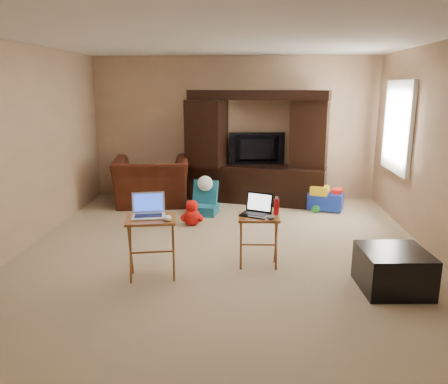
# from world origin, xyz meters

# --- Properties ---
(floor) EXTENTS (5.50, 5.50, 0.00)m
(floor) POSITION_xyz_m (0.00, 0.00, 0.00)
(floor) COLOR tan
(floor) RESTS_ON ground
(ceiling) EXTENTS (5.50, 5.50, 0.00)m
(ceiling) POSITION_xyz_m (0.00, 0.00, 2.50)
(ceiling) COLOR silver
(ceiling) RESTS_ON ground
(wall_back) EXTENTS (5.00, 0.00, 5.00)m
(wall_back) POSITION_xyz_m (0.00, 2.75, 1.25)
(wall_back) COLOR tan
(wall_back) RESTS_ON ground
(wall_front) EXTENTS (5.00, 0.00, 5.00)m
(wall_front) POSITION_xyz_m (0.00, -2.75, 1.25)
(wall_front) COLOR tan
(wall_front) RESTS_ON ground
(wall_left) EXTENTS (0.00, 5.50, 5.50)m
(wall_left) POSITION_xyz_m (-2.50, 0.00, 1.25)
(wall_left) COLOR tan
(wall_left) RESTS_ON ground
(wall_right) EXTENTS (0.00, 5.50, 5.50)m
(wall_right) POSITION_xyz_m (2.50, 0.00, 1.25)
(wall_right) COLOR tan
(wall_right) RESTS_ON ground
(window_pane) EXTENTS (0.00, 1.20, 1.20)m
(window_pane) POSITION_xyz_m (2.48, 1.55, 1.40)
(window_pane) COLOR white
(window_pane) RESTS_ON ground
(window_frame) EXTENTS (0.06, 1.14, 1.34)m
(window_frame) POSITION_xyz_m (2.46, 1.55, 1.40)
(window_frame) COLOR white
(window_frame) RESTS_ON ground
(entertainment_center) EXTENTS (2.42, 1.13, 1.92)m
(entertainment_center) POSITION_xyz_m (0.42, 2.43, 0.96)
(entertainment_center) COLOR black
(entertainment_center) RESTS_ON floor
(television) EXTENTS (0.98, 0.22, 0.56)m
(television) POSITION_xyz_m (0.42, 2.49, 0.92)
(television) COLOR black
(television) RESTS_ON entertainment_center
(recliner) EXTENTS (1.39, 1.26, 0.80)m
(recliner) POSITION_xyz_m (-1.38, 2.13, 0.40)
(recliner) COLOR #43190E
(recliner) RESTS_ON floor
(child_rocker) EXTENTS (0.47, 0.52, 0.53)m
(child_rocker) POSITION_xyz_m (-0.42, 1.58, 0.27)
(child_rocker) COLOR #16607C
(child_rocker) RESTS_ON floor
(plush_toy) EXTENTS (0.35, 0.29, 0.39)m
(plush_toy) POSITION_xyz_m (-0.54, 1.00, 0.19)
(plush_toy) COLOR red
(plush_toy) RESTS_ON floor
(push_toy) EXTENTS (0.66, 0.56, 0.42)m
(push_toy) POSITION_xyz_m (1.54, 1.91, 0.21)
(push_toy) COLOR #1836C7
(push_toy) RESTS_ON floor
(ottoman) EXTENTS (0.68, 0.68, 0.41)m
(ottoman) POSITION_xyz_m (1.73, -0.93, 0.20)
(ottoman) COLOR black
(ottoman) RESTS_ON floor
(tray_table_left) EXTENTS (0.57, 0.49, 0.66)m
(tray_table_left) POSITION_xyz_m (-0.72, -0.80, 0.33)
(tray_table_left) COLOR #A66728
(tray_table_left) RESTS_ON floor
(tray_table_right) EXTENTS (0.46, 0.37, 0.59)m
(tray_table_right) POSITION_xyz_m (0.40, -0.43, 0.29)
(tray_table_right) COLOR #965524
(tray_table_right) RESTS_ON floor
(laptop_left) EXTENTS (0.39, 0.35, 0.24)m
(laptop_left) POSITION_xyz_m (-0.75, -0.77, 0.78)
(laptop_left) COLOR silver
(laptop_left) RESTS_ON tray_table_left
(laptop_right) EXTENTS (0.38, 0.35, 0.24)m
(laptop_right) POSITION_xyz_m (0.36, -0.41, 0.71)
(laptop_right) COLOR black
(laptop_right) RESTS_ON tray_table_right
(mouse_left) EXTENTS (0.11, 0.15, 0.05)m
(mouse_left) POSITION_xyz_m (-0.53, -0.87, 0.68)
(mouse_left) COLOR white
(mouse_left) RESTS_ON tray_table_left
(mouse_right) EXTENTS (0.11, 0.14, 0.05)m
(mouse_right) POSITION_xyz_m (0.53, -0.55, 0.61)
(mouse_right) COLOR #45464B
(mouse_right) RESTS_ON tray_table_right
(water_bottle) EXTENTS (0.06, 0.06, 0.18)m
(water_bottle) POSITION_xyz_m (0.60, -0.35, 0.68)
(water_bottle) COLOR red
(water_bottle) RESTS_ON tray_table_right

